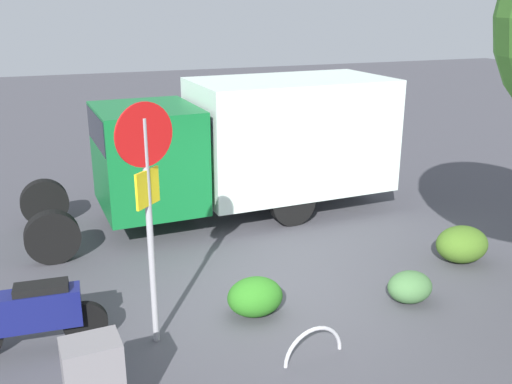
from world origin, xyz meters
TOP-DOWN VIEW (x-y plane):
  - ground_plane at (0.00, 0.00)m, footprint 60.00×60.00m
  - box_truck_near at (-0.77, -3.51)m, footprint 7.36×2.52m
  - motorcycle at (3.30, 0.25)m, footprint 1.81×0.55m
  - stop_sign at (1.87, 0.58)m, footprint 0.71×0.33m
  - bike_rack_hoop at (0.13, 1.62)m, footprint 0.85×0.18m
  - shrub_near_sign at (-1.79, 0.82)m, footprint 0.67×0.55m
  - shrub_mid_verge at (-3.41, -0.05)m, footprint 0.90×0.73m
  - shrub_by_tree at (0.45, 0.39)m, footprint 0.79×0.64m

SIDE VIEW (x-z plane):
  - ground_plane at x=0.00m, z-range 0.00..0.00m
  - bike_rack_hoop at x=0.13m, z-range -0.43..0.43m
  - shrub_near_sign at x=-1.79m, z-range 0.00..0.46m
  - shrub_by_tree at x=0.45m, z-range 0.00..0.54m
  - shrub_mid_verge at x=-3.41m, z-range 0.00..0.61m
  - motorcycle at x=3.30m, z-range -0.08..1.12m
  - box_truck_near at x=-0.77m, z-range 0.18..2.89m
  - stop_sign at x=1.87m, z-range 0.52..3.61m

